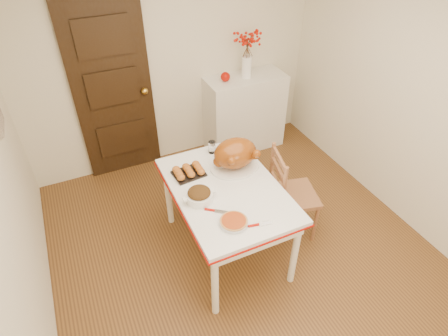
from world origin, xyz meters
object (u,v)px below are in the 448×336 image
kitchen_table (226,220)px  pumpkin_pie (234,221)px  chair_oak (294,193)px  turkey_platter (235,155)px  sideboard (245,113)px

kitchen_table → pumpkin_pie: 0.60m
chair_oak → turkey_platter: 0.73m
turkey_platter → pumpkin_pie: size_ratio=2.05×
turkey_platter → pumpkin_pie: 0.72m
sideboard → kitchen_table: (-0.99, -1.54, -0.10)m
chair_oak → pumpkin_pie: size_ratio=4.32×
chair_oak → turkey_platter: turkey_platter is taller
chair_oak → pumpkin_pie: bearing=127.9°
chair_oak → sideboard: bearing=4.1°
chair_oak → turkey_platter: (-0.51, 0.26, 0.45)m
turkey_platter → pumpkin_pie: (-0.32, -0.63, -0.12)m
kitchen_table → chair_oak: (0.71, -0.04, 0.09)m
chair_oak → kitchen_table: bearing=101.0°
sideboard → pumpkin_pie: sideboard is taller
turkey_platter → chair_oak: bearing=-45.4°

